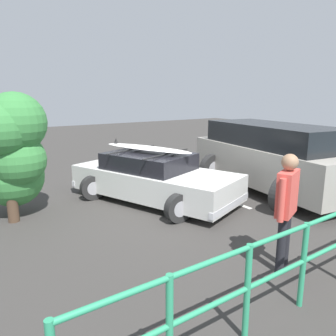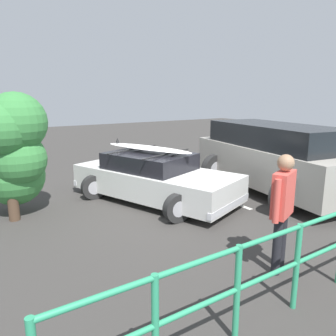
{
  "view_description": "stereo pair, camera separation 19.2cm",
  "coord_description": "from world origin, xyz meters",
  "px_view_note": "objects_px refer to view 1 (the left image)",
  "views": [
    {
      "loc": [
        4.52,
        6.41,
        2.63
      ],
      "look_at": [
        0.23,
        0.26,
        0.95
      ],
      "focal_mm": 35.0,
      "sensor_mm": 36.0,
      "label": 1
    },
    {
      "loc": [
        4.36,
        6.52,
        2.63
      ],
      "look_at": [
        0.23,
        0.26,
        0.95
      ],
      "focal_mm": 35.0,
      "sensor_mm": 36.0,
      "label": 2
    }
  ],
  "objects_px": {
    "suv_car": "(270,157)",
    "bush_near_left": "(12,147)",
    "sedan_car": "(153,177)",
    "person_bystander": "(287,202)"
  },
  "relations": [
    {
      "from": "person_bystander",
      "to": "bush_near_left",
      "type": "bearing_deg",
      "value": -58.0
    },
    {
      "from": "suv_car",
      "to": "bush_near_left",
      "type": "distance_m",
      "value": 6.4
    },
    {
      "from": "sedan_car",
      "to": "person_bystander",
      "type": "relative_size",
      "value": 2.56
    },
    {
      "from": "suv_car",
      "to": "bush_near_left",
      "type": "bearing_deg",
      "value": -16.08
    },
    {
      "from": "person_bystander",
      "to": "suv_car",
      "type": "bearing_deg",
      "value": -138.87
    },
    {
      "from": "suv_car",
      "to": "bush_near_left",
      "type": "height_order",
      "value": "bush_near_left"
    },
    {
      "from": "suv_car",
      "to": "person_bystander",
      "type": "xyz_separation_m",
      "value": [
        3.25,
        2.84,
        0.11
      ]
    },
    {
      "from": "sedan_car",
      "to": "person_bystander",
      "type": "xyz_separation_m",
      "value": [
        0.21,
        4.02,
        0.49
      ]
    },
    {
      "from": "sedan_car",
      "to": "bush_near_left",
      "type": "xyz_separation_m",
      "value": [
        3.09,
        -0.58,
        0.98
      ]
    },
    {
      "from": "sedan_car",
      "to": "bush_near_left",
      "type": "distance_m",
      "value": 3.29
    }
  ]
}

